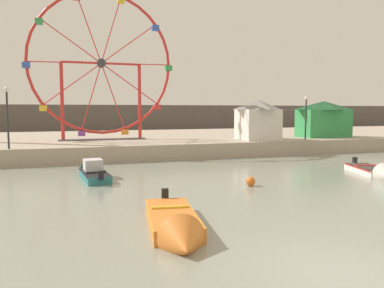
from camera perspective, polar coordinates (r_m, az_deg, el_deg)
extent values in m
plane|color=gray|center=(9.40, 20.86, -17.48)|extent=(240.00, 240.00, 0.00)
cube|color=tan|center=(36.58, -9.58, 0.33)|extent=(110.00, 20.75, 1.12)
cube|color=#564C47|center=(61.88, -13.28, 3.71)|extent=(140.00, 3.00, 4.40)
cube|color=silver|center=(23.63, 25.05, -3.57)|extent=(2.27, 3.55, 0.38)
cube|color=#B2231E|center=(23.61, 25.06, -3.22)|extent=(2.28, 3.52, 0.08)
cube|color=black|center=(25.15, 23.31, -2.33)|extent=(0.29, 0.26, 0.44)
cube|color=#B2231E|center=(23.96, 24.63, -2.92)|extent=(1.16, 0.49, 0.06)
cube|color=teal|center=(20.27, -14.47, -4.60)|extent=(1.43, 3.68, 0.40)
cube|color=black|center=(20.24, -14.48, -4.16)|extent=(1.45, 3.65, 0.08)
cone|color=teal|center=(22.50, -15.34, -3.66)|extent=(1.16, 1.08, 1.08)
cube|color=black|center=(18.37, -13.59, -4.60)|extent=(0.26, 0.22, 0.44)
cube|color=silver|center=(20.64, -14.69, -3.05)|extent=(1.00, 1.15, 0.59)
cube|color=black|center=(19.79, -14.28, -4.16)|extent=(0.98, 0.24, 0.06)
cube|color=orange|center=(11.92, -3.06, -11.17)|extent=(1.90, 3.81, 0.43)
cube|color=gold|center=(11.87, -3.07, -10.35)|extent=(1.91, 3.78, 0.08)
cone|color=orange|center=(9.75, -1.31, -14.93)|extent=(1.45, 1.18, 1.32)
cube|color=black|center=(13.70, -4.09, -7.62)|extent=(0.27, 0.23, 0.44)
cube|color=gold|center=(12.29, -3.34, -9.47)|extent=(1.20, 0.33, 0.06)
torus|color=red|center=(32.32, -13.51, 11.75)|extent=(11.55, 0.24, 11.55)
cylinder|color=#38383D|center=(32.32, -13.51, 11.75)|extent=(0.70, 0.50, 0.70)
cylinder|color=red|center=(32.68, -15.26, 16.39)|extent=(1.89, 0.08, 5.38)
cylinder|color=red|center=(32.43, -17.77, 14.54)|extent=(4.66, 0.08, 3.33)
cube|color=#33934C|center=(32.73, -22.06, 16.73)|extent=(0.56, 0.48, 0.44)
cylinder|color=red|center=(32.19, -18.63, 11.58)|extent=(5.65, 0.08, 0.15)
cube|color=#3356B7|center=(32.27, -23.73, 10.84)|extent=(0.56, 0.48, 0.44)
cylinder|color=red|center=(32.04, -17.53, 8.67)|extent=(4.58, 0.08, 3.45)
cube|color=yellow|center=(32.01, -21.50, 5.03)|extent=(0.56, 0.48, 0.44)
cylinder|color=red|center=(32.05, -14.91, 6.93)|extent=(1.75, 0.08, 5.42)
cube|color=purple|center=(32.04, -16.28, 1.57)|extent=(0.56, 0.48, 0.44)
cylinder|color=red|center=(32.21, -11.78, 7.03)|extent=(1.89, 0.08, 5.38)
cube|color=orange|center=(32.36, -10.09, 1.81)|extent=(0.56, 0.48, 0.44)
cylinder|color=red|center=(32.46, -9.33, 8.90)|extent=(4.66, 0.08, 3.33)
cube|color=red|center=(32.83, -5.29, 5.56)|extent=(0.56, 0.48, 0.44)
cylinder|color=red|center=(32.70, -8.46, 11.82)|extent=(5.65, 0.08, 0.15)
cube|color=#33934C|center=(33.28, -3.56, 11.32)|extent=(0.56, 0.48, 0.44)
cylinder|color=red|center=(32.84, -9.50, 14.69)|extent=(4.58, 0.08, 3.45)
cube|color=#3356B7|center=(33.53, -5.54, 16.99)|extent=(0.56, 0.48, 0.44)
cylinder|color=red|center=(32.83, -12.09, 16.44)|extent=(1.75, 0.08, 5.42)
cube|color=yellow|center=(33.50, -10.65, 20.49)|extent=(0.56, 0.48, 0.44)
cylinder|color=red|center=(31.98, -18.98, 6.07)|extent=(0.28, 0.28, 6.25)
cylinder|color=red|center=(32.53, -7.89, 6.27)|extent=(0.28, 0.28, 6.25)
cylinder|color=red|center=(32.32, -13.51, 11.75)|extent=(6.22, 0.18, 0.18)
cube|color=#4C4C51|center=(32.18, -13.28, 0.70)|extent=(7.02, 1.20, 0.08)
cube|color=#33934C|center=(36.62, 19.16, 2.95)|extent=(4.45, 2.68, 2.48)
pyramid|color=#1C512A|center=(36.60, 19.23, 5.49)|extent=(4.90, 2.95, 0.80)
cube|color=silver|center=(31.87, 9.85, 2.90)|extent=(3.09, 3.24, 2.51)
pyramid|color=gray|center=(31.86, 9.89, 5.84)|extent=(3.40, 3.57, 0.80)
cylinder|color=#2D2D33|center=(32.84, 16.76, 3.50)|extent=(0.12, 0.12, 3.28)
sphere|color=#F2EACC|center=(32.84, 16.84, 6.61)|extent=(0.32, 0.32, 0.32)
cylinder|color=#2D2D33|center=(26.47, -26.00, 3.19)|extent=(0.12, 0.12, 3.58)
sphere|color=#F2EACC|center=(26.49, -26.17, 7.37)|extent=(0.32, 0.32, 0.32)
sphere|color=orange|center=(18.10, 8.81, -5.58)|extent=(0.44, 0.44, 0.44)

